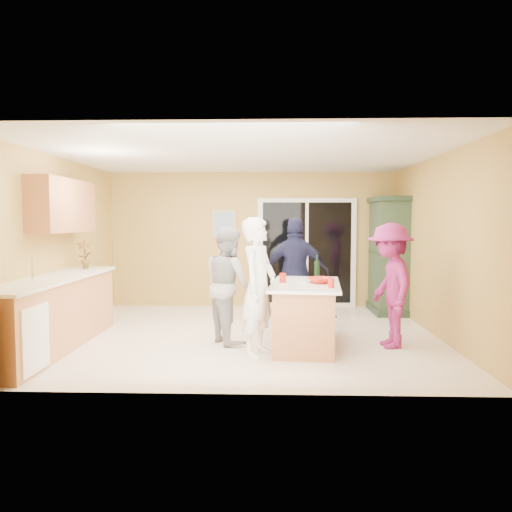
{
  "coord_description": "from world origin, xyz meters",
  "views": [
    {
      "loc": [
        0.4,
        -7.18,
        1.66
      ],
      "look_at": [
        0.15,
        0.1,
        1.15
      ],
      "focal_mm": 35.0,
      "sensor_mm": 36.0,
      "label": 1
    }
  ],
  "objects_px": {
    "kitchen_island": "(305,317)",
    "woman_white": "(258,287)",
    "woman_magenta": "(390,285)",
    "green_hutch": "(388,257)",
    "woman_grey": "(229,285)",
    "woman_navy": "(296,274)"
  },
  "relations": [
    {
      "from": "woman_navy",
      "to": "kitchen_island",
      "type": "bearing_deg",
      "value": 98.39
    },
    {
      "from": "green_hutch",
      "to": "woman_magenta",
      "type": "distance_m",
      "value": 2.59
    },
    {
      "from": "woman_grey",
      "to": "woman_magenta",
      "type": "relative_size",
      "value": 0.97
    },
    {
      "from": "woman_grey",
      "to": "woman_magenta",
      "type": "xyz_separation_m",
      "value": [
        2.14,
        -0.2,
        0.03
      ]
    },
    {
      "from": "woman_white",
      "to": "woman_magenta",
      "type": "relative_size",
      "value": 1.04
    },
    {
      "from": "kitchen_island",
      "to": "woman_white",
      "type": "distance_m",
      "value": 0.88
    },
    {
      "from": "kitchen_island",
      "to": "woman_navy",
      "type": "bearing_deg",
      "value": 99.97
    },
    {
      "from": "woman_magenta",
      "to": "kitchen_island",
      "type": "bearing_deg",
      "value": -91.67
    },
    {
      "from": "woman_white",
      "to": "woman_navy",
      "type": "distance_m",
      "value": 1.53
    },
    {
      "from": "woman_magenta",
      "to": "woman_grey",
      "type": "bearing_deg",
      "value": -99.22
    },
    {
      "from": "kitchen_island",
      "to": "woman_magenta",
      "type": "distance_m",
      "value": 1.19
    },
    {
      "from": "woman_grey",
      "to": "woman_navy",
      "type": "distance_m",
      "value": 1.22
    },
    {
      "from": "woman_magenta",
      "to": "green_hutch",
      "type": "bearing_deg",
      "value": 163.67
    },
    {
      "from": "woman_grey",
      "to": "green_hutch",
      "type": "bearing_deg",
      "value": -78.31
    },
    {
      "from": "woman_white",
      "to": "woman_magenta",
      "type": "bearing_deg",
      "value": -52.65
    },
    {
      "from": "woman_grey",
      "to": "woman_navy",
      "type": "height_order",
      "value": "woman_navy"
    },
    {
      "from": "woman_navy",
      "to": "woman_white",
      "type": "bearing_deg",
      "value": 73.82
    },
    {
      "from": "kitchen_island",
      "to": "green_hutch",
      "type": "xyz_separation_m",
      "value": [
        1.66,
        2.57,
        0.62
      ]
    },
    {
      "from": "green_hutch",
      "to": "woman_grey",
      "type": "height_order",
      "value": "green_hutch"
    },
    {
      "from": "woman_white",
      "to": "woman_navy",
      "type": "relative_size",
      "value": 0.99
    },
    {
      "from": "kitchen_island",
      "to": "woman_white",
      "type": "relative_size",
      "value": 0.99
    },
    {
      "from": "woman_navy",
      "to": "woman_magenta",
      "type": "xyz_separation_m",
      "value": [
        1.19,
        -0.96,
        -0.04
      ]
    }
  ]
}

